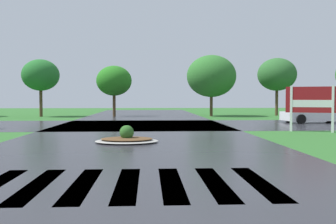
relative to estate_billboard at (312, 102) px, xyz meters
name	(u,v)px	position (x,y,z in m)	size (l,w,h in m)	color
asphalt_roadway	(137,145)	(-8.79, -4.92, -1.54)	(10.70, 80.00, 0.01)	#2B2B30
asphalt_cross_road	(142,125)	(-8.79, 5.41, -1.54)	(90.00, 9.63, 0.01)	#2B2B30
crosswalk_stripes	(127,184)	(-8.79, -11.29, -1.54)	(5.85, 3.21, 0.01)	white
estate_billboard	(312,102)	(0.00, 0.00, 0.00)	(2.37, 1.11, 2.37)	white
median_island	(127,139)	(-9.21, -4.16, -1.40)	(2.47, 1.89, 0.68)	#9E9B93
car_white_sedan	(315,114)	(3.27, 6.90, -0.93)	(4.63, 2.36, 1.32)	silver
background_treeline	(204,75)	(-3.08, 16.87, 2.33)	(43.14, 5.26, 6.07)	#4C3823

